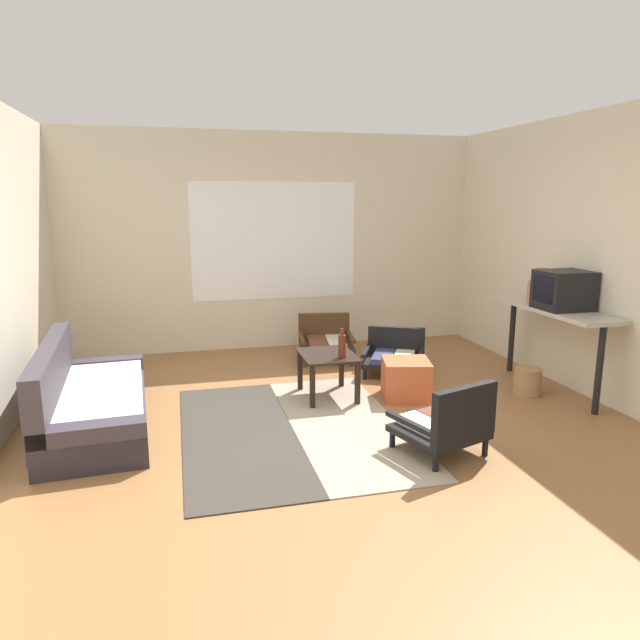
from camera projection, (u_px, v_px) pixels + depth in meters
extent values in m
plane|color=olive|center=(340.00, 436.00, 4.61)|extent=(7.80, 7.80, 0.00)
cube|color=beige|center=(274.00, 242.00, 7.24)|extent=(5.60, 0.12, 2.70)
cube|color=white|center=(275.00, 241.00, 7.17)|extent=(2.08, 0.01, 1.46)
cube|color=beige|center=(609.00, 258.00, 5.26)|extent=(0.12, 6.60, 2.70)
cube|color=#38332D|center=(239.00, 434.00, 4.65)|extent=(0.90, 2.38, 0.01)
cube|color=gray|center=(345.00, 423.00, 4.86)|extent=(0.90, 2.38, 0.01)
cube|color=#38333D|center=(98.00, 412.00, 4.81)|extent=(0.90, 1.96, 0.23)
cube|color=beige|center=(100.00, 393.00, 4.78)|extent=(0.79, 1.78, 0.10)
cube|color=#38333D|center=(52.00, 382.00, 4.65)|extent=(0.26, 1.92, 0.61)
cube|color=#38333D|center=(102.00, 376.00, 5.61)|extent=(0.79, 0.23, 0.35)
cube|color=#38333D|center=(90.00, 448.00, 3.99)|extent=(0.79, 0.23, 0.35)
cube|color=black|center=(328.00, 355.00, 5.45)|extent=(0.51, 0.62, 0.02)
cube|color=black|center=(300.00, 370.00, 5.70)|extent=(0.04, 0.04, 0.41)
cube|color=black|center=(341.00, 367.00, 5.80)|extent=(0.04, 0.04, 0.41)
cube|color=black|center=(312.00, 387.00, 5.19)|extent=(0.04, 0.04, 0.41)
cube|color=black|center=(358.00, 383.00, 5.29)|extent=(0.04, 0.04, 0.41)
cylinder|color=#472D19|center=(352.00, 360.00, 6.55)|extent=(0.04, 0.04, 0.15)
cylinder|color=#472D19|center=(305.00, 361.00, 6.51)|extent=(0.04, 0.04, 0.15)
cylinder|color=#472D19|center=(346.00, 348.00, 7.06)|extent=(0.04, 0.04, 0.15)
cylinder|color=#472D19|center=(302.00, 349.00, 7.01)|extent=(0.04, 0.04, 0.15)
cube|color=#472D19|center=(326.00, 346.00, 6.76)|extent=(0.71, 0.69, 0.05)
cube|color=beige|center=(335.00, 342.00, 6.74)|extent=(0.29, 0.57, 0.06)
cube|color=brown|center=(317.00, 342.00, 6.72)|extent=(0.29, 0.57, 0.06)
cube|color=#472D19|center=(324.00, 326.00, 6.99)|extent=(0.63, 0.17, 0.32)
cube|color=#472D19|center=(350.00, 336.00, 6.77)|extent=(0.14, 0.60, 0.04)
cube|color=#472D19|center=(302.00, 337.00, 6.71)|extent=(0.14, 0.60, 0.04)
cylinder|color=black|center=(392.00, 439.00, 4.39)|extent=(0.04, 0.04, 0.14)
cylinder|color=black|center=(440.00, 426.00, 4.65)|extent=(0.04, 0.04, 0.14)
cylinder|color=black|center=(436.00, 463.00, 3.99)|extent=(0.04, 0.04, 0.14)
cylinder|color=black|center=(485.00, 447.00, 4.26)|extent=(0.04, 0.04, 0.14)
cube|color=black|center=(439.00, 431.00, 4.30)|extent=(0.73, 0.71, 0.05)
cube|color=silver|center=(427.00, 427.00, 4.25)|extent=(0.34, 0.53, 0.06)
cube|color=brown|center=(447.00, 421.00, 4.36)|extent=(0.34, 0.53, 0.06)
cube|color=black|center=(465.00, 413.00, 4.05)|extent=(0.57, 0.25, 0.40)
cube|color=black|center=(412.00, 425.00, 4.14)|extent=(0.22, 0.54, 0.04)
cube|color=black|center=(465.00, 410.00, 4.42)|extent=(0.22, 0.54, 0.04)
cylinder|color=black|center=(418.00, 377.00, 5.95)|extent=(0.04, 0.04, 0.12)
cylinder|color=black|center=(365.00, 374.00, 6.07)|extent=(0.04, 0.04, 0.12)
cylinder|color=black|center=(420.00, 364.00, 6.42)|extent=(0.04, 0.04, 0.12)
cylinder|color=black|center=(371.00, 361.00, 6.54)|extent=(0.04, 0.04, 0.12)
cube|color=black|center=(394.00, 361.00, 6.23)|extent=(0.83, 0.80, 0.05)
cube|color=beige|center=(404.00, 358.00, 6.17)|extent=(0.42, 0.55, 0.06)
cube|color=#2D3856|center=(383.00, 356.00, 6.22)|extent=(0.42, 0.55, 0.06)
cube|color=black|center=(396.00, 340.00, 6.44)|extent=(0.60, 0.35, 0.30)
cube|color=black|center=(421.00, 353.00, 6.14)|extent=(0.30, 0.53, 0.04)
cube|color=black|center=(367.00, 350.00, 6.27)|extent=(0.30, 0.53, 0.04)
cube|color=#BC5633|center=(406.00, 379.00, 5.48)|extent=(0.53, 0.53, 0.37)
cube|color=#B2AD9E|center=(554.00, 309.00, 5.57)|extent=(0.45, 1.48, 0.04)
cylinder|color=black|center=(599.00, 370.00, 5.01)|extent=(0.06, 0.06, 0.81)
cylinder|color=black|center=(512.00, 335.00, 6.31)|extent=(0.06, 0.06, 0.81)
cube|color=black|center=(564.00, 290.00, 5.42)|extent=(0.46, 0.41, 0.37)
cube|color=black|center=(544.00, 289.00, 5.36)|extent=(0.01, 0.32, 0.26)
cylinder|color=#A87047|center=(540.00, 292.00, 5.77)|extent=(0.25, 0.25, 0.22)
cylinder|color=#A87047|center=(542.00, 275.00, 5.74)|extent=(0.12, 0.12, 0.14)
cylinder|color=#5B2319|center=(342.00, 346.00, 5.30)|extent=(0.07, 0.07, 0.22)
cylinder|color=#5B2319|center=(342.00, 332.00, 5.27)|extent=(0.03, 0.03, 0.06)
cylinder|color=#9E7A4C|center=(527.00, 381.00, 5.58)|extent=(0.26, 0.26, 0.26)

